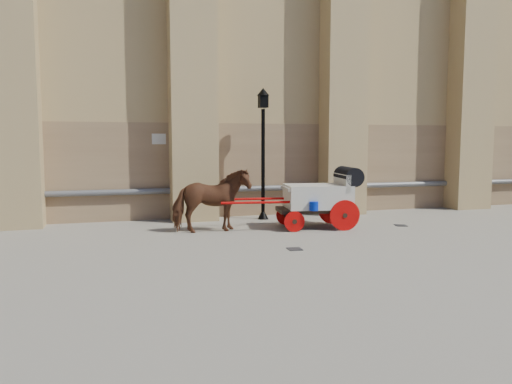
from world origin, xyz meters
name	(u,v)px	position (x,y,z in m)	size (l,w,h in m)	color
ground	(258,240)	(0.00, 0.00, 0.00)	(90.00, 90.00, 0.00)	gray
horse	(211,201)	(-0.89, 1.41, 0.85)	(0.92, 2.02, 1.70)	brown
carriage	(322,195)	(2.25, 1.25, 0.92)	(4.01, 1.58, 1.71)	black
street_lamp	(263,150)	(1.10, 3.18, 2.17)	(0.38, 0.38, 4.05)	black
drain_grate_near	(295,249)	(0.49, -1.23, 0.01)	(0.32, 0.32, 0.01)	black
drain_grate_far	(401,225)	(4.57, 0.88, 0.01)	(0.32, 0.32, 0.01)	black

